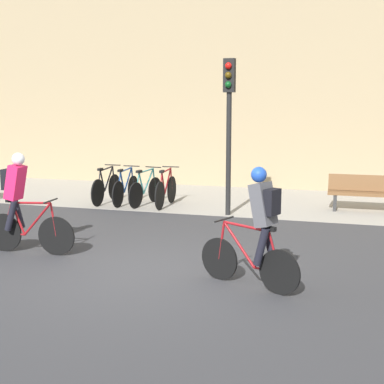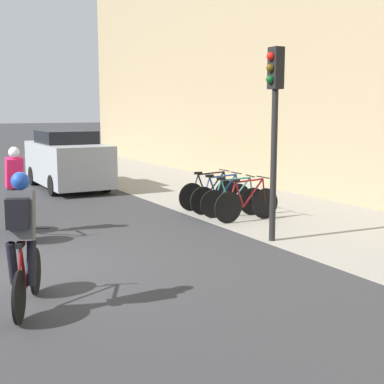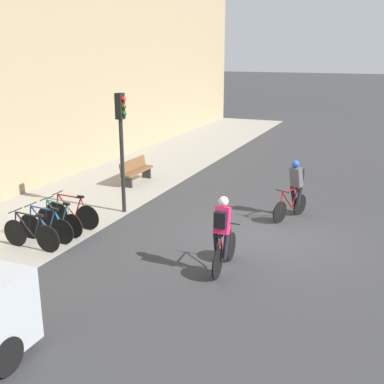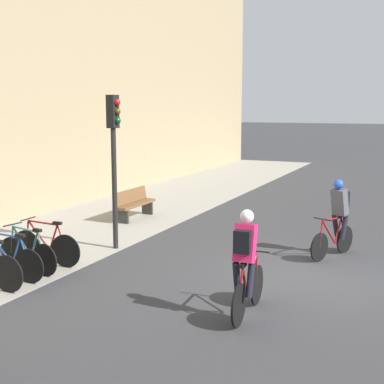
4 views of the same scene
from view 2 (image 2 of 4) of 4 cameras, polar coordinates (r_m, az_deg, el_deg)
name	(u,v)px [view 2 (image 2 of 4)]	position (r m, az deg, el deg)	size (l,w,h in m)	color
ground	(17,271)	(8.89, -18.19, -8.01)	(200.00, 200.00, 0.00)	#333335
kerb_strip	(338,226)	(12.02, 15.34, -3.55)	(44.00, 4.50, 0.01)	gray
cyclist_pink	(16,189)	(11.19, -18.29, 0.32)	(1.72, 0.46, 1.78)	black
cyclist_grey	(23,238)	(6.85, -17.62, -4.74)	(1.55, 0.73, 1.76)	black
parked_bike_0	(209,193)	(13.56, 1.86, -0.11)	(0.46, 1.73, 0.99)	black
parked_bike_1	(221,196)	(13.09, 3.10, -0.48)	(0.46, 1.72, 0.98)	black
parked_bike_2	(233,200)	(12.62, 4.44, -0.86)	(0.46, 1.67, 0.97)	black
parked_bike_3	(247,203)	(12.16, 5.89, -1.17)	(0.46, 1.74, 0.99)	black
traffic_light_pole	(274,109)	(10.16, 8.78, 8.77)	(0.26, 0.30, 3.64)	black
parked_car	(67,161)	(17.64, -13.16, 3.29)	(4.30, 1.84, 1.85)	#9EA3A8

